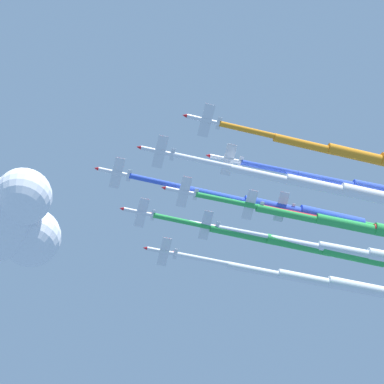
# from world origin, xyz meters

# --- Properties ---
(jet_lead) EXTENTS (69.08, 37.70, 4.54)m
(jet_lead) POSITION_xyz_m (22.19, -10.96, 208.86)
(jet_lead) COLOR silver
(jet_port_inner) EXTENTS (66.27, 36.90, 4.60)m
(jet_port_inner) POSITION_xyz_m (23.22, -24.80, 206.01)
(jet_port_inner) COLOR silver
(jet_starboard_inner) EXTENTS (70.54, 38.64, 4.49)m
(jet_starboard_inner) POSITION_xyz_m (36.51, -5.62, 208.59)
(jet_starboard_inner) COLOR silver
(jet_port_mid) EXTENTS (72.03, 40.50, 4.56)m
(jet_port_mid) POSITION_xyz_m (40.34, -21.19, 206.57)
(jet_port_mid) COLOR silver
(jet_starboard_mid) EXTENTS (63.55, 35.06, 4.53)m
(jet_starboard_mid) POSITION_xyz_m (24.33, -37.90, 207.07)
(jet_starboard_mid) COLOR silver
(jet_port_outer) EXTENTS (66.11, 37.12, 4.55)m
(jet_port_outer) POSITION_xyz_m (46.96, 1.30, 207.50)
(jet_port_outer) COLOR silver
(jet_trail_port) EXTENTS (63.76, 37.11, 4.53)m
(jet_trail_port) POSITION_xyz_m (48.31, -13.04, 208.74)
(jet_trail_port) COLOR silver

